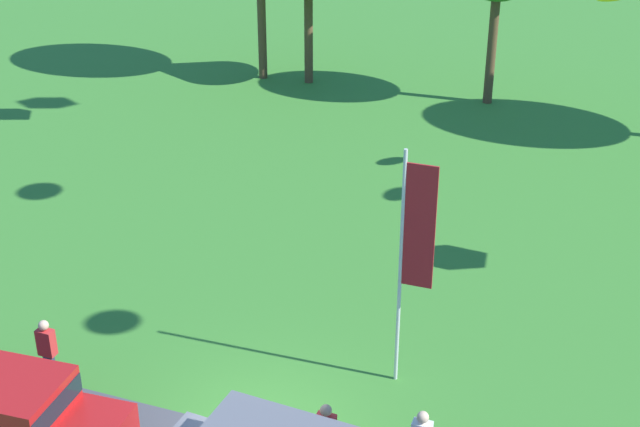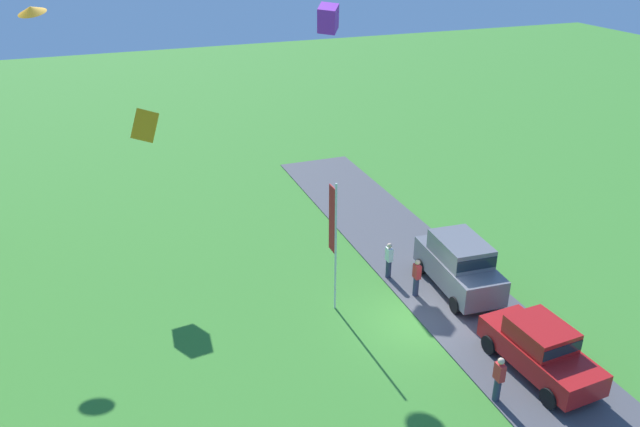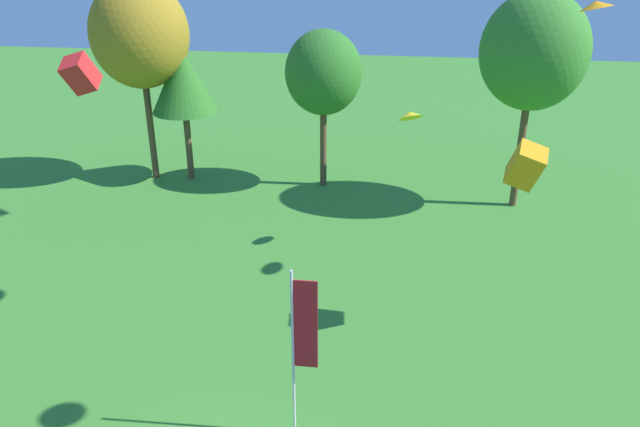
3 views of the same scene
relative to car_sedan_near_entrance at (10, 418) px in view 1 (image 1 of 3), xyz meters
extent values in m
cube|color=red|center=(0.07, 0.00, 0.51)|extent=(2.10, 1.76, 0.70)
cube|color=#19232D|center=(0.07, 0.00, 0.51)|extent=(2.14, 1.73, 0.38)
sphere|color=tan|center=(5.67, 1.59, 0.56)|extent=(0.22, 0.22, 0.22)
cylinder|color=#2D334C|center=(-0.73, 2.15, -0.60)|extent=(0.24, 0.24, 0.88)
cube|color=red|center=(-0.73, 2.15, 0.14)|extent=(0.36, 0.22, 0.60)
sphere|color=beige|center=(-0.73, 2.15, 0.56)|extent=(0.22, 0.22, 0.22)
sphere|color=beige|center=(7.34, 2.01, 0.56)|extent=(0.22, 0.22, 0.22)
cylinder|color=brown|center=(-5.21, 23.69, 1.82)|extent=(0.36, 0.36, 5.73)
cylinder|color=brown|center=(-3.14, 23.79, 0.93)|extent=(0.36, 0.36, 3.94)
cylinder|color=brown|center=(4.50, 23.81, 1.19)|extent=(0.36, 0.36, 4.47)
cylinder|color=silver|center=(6.04, 5.01, 1.65)|extent=(0.08, 0.08, 5.38)
cube|color=red|center=(6.39, 5.01, 2.72)|extent=(0.64, 0.04, 2.69)
camera|label=1|loc=(9.96, -10.34, 10.75)|focal=50.00mm
camera|label=2|loc=(-13.32, 12.92, 13.02)|focal=35.00mm
camera|label=3|loc=(8.52, -8.36, 12.22)|focal=35.00mm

